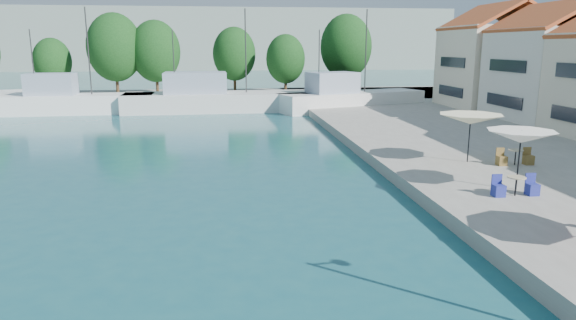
{
  "coord_description": "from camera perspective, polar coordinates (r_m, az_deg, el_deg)",
  "views": [
    {
      "loc": [
        -1.72,
        4.37,
        6.29
      ],
      "look_at": [
        0.98,
        26.0,
        1.43
      ],
      "focal_mm": 32.0,
      "sensor_mm": 36.0,
      "label": 1
    }
  ],
  "objects": [
    {
      "name": "quay_far",
      "position": [
        63.23,
        -12.87,
        6.81
      ],
      "size": [
        90.0,
        16.0,
        0.6
      ],
      "primitive_type": "cube",
      "color": "gray",
      "rests_on": "ground"
    },
    {
      "name": "hill_west",
      "position": [
        158.19,
        -17.86,
        12.6
      ],
      "size": [
        180.0,
        40.0,
        16.0
      ],
      "primitive_type": "cube",
      "color": "gray",
      "rests_on": "ground"
    },
    {
      "name": "hill_east",
      "position": [
        180.52,
        6.4,
        12.4
      ],
      "size": [
        140.0,
        40.0,
        12.0
      ],
      "primitive_type": "cube",
      "color": "gray",
      "rests_on": "ground"
    },
    {
      "name": "building_05",
      "position": [
        45.6,
        27.68,
        9.86
      ],
      "size": [
        8.4,
        8.8,
        9.7
      ],
      "color": "silver",
      "rests_on": "quay_right"
    },
    {
      "name": "building_06",
      "position": [
        53.26,
        22.18,
        10.8
      ],
      "size": [
        9.0,
        8.8,
        10.2
      ],
      "color": "#F6E5C5",
      "rests_on": "quay_right"
    },
    {
      "name": "trawler_02",
      "position": [
        52.96,
        -22.81,
        5.93
      ],
      "size": [
        14.33,
        4.21,
        10.2
      ],
      "rotation": [
        0.0,
        0.0,
        0.04
      ],
      "color": "white",
      "rests_on": "ground"
    },
    {
      "name": "trawler_03",
      "position": [
        51.36,
        -7.42,
        6.62
      ],
      "size": [
        19.91,
        5.7,
        10.2
      ],
      "rotation": [
        0.0,
        0.0,
        0.03
      ],
      "color": "silver",
      "rests_on": "ground"
    },
    {
      "name": "trawler_04",
      "position": [
        51.85,
        6.72,
        6.7
      ],
      "size": [
        15.64,
        8.6,
        10.2
      ],
      "rotation": [
        0.0,
        0.0,
        0.33
      ],
      "color": "silver",
      "rests_on": "ground"
    },
    {
      "name": "tree_03",
      "position": [
        69.97,
        -24.73,
        9.93
      ],
      "size": [
        4.52,
        4.52,
        6.68
      ],
      "color": "#3F2B19",
      "rests_on": "quay_far"
    },
    {
      "name": "tree_04",
      "position": [
        65.49,
        -18.7,
        11.77
      ],
      "size": [
        6.46,
        6.46,
        9.56
      ],
      "color": "#3F2B19",
      "rests_on": "quay_far"
    },
    {
      "name": "tree_05",
      "position": [
        65.03,
        -14.51,
        11.62
      ],
      "size": [
        5.92,
        5.92,
        8.77
      ],
      "color": "#3F2B19",
      "rests_on": "quay_far"
    },
    {
      "name": "tree_06",
      "position": [
        67.59,
        -5.99,
        11.64
      ],
      "size": [
        5.48,
        5.48,
        8.11
      ],
      "color": "#3F2B19",
      "rests_on": "quay_far"
    },
    {
      "name": "tree_07",
      "position": [
        64.45,
        -0.27,
        11.16
      ],
      "size": [
        4.82,
        4.82,
        7.14
      ],
      "color": "#3F2B19",
      "rests_on": "quay_far"
    },
    {
      "name": "tree_08",
      "position": [
        67.72,
        6.46,
        12.41
      ],
      "size": [
        6.56,
        6.56,
        9.7
      ],
      "color": "#3F2B19",
      "rests_on": "quay_far"
    },
    {
      "name": "umbrella_white",
      "position": [
        22.35,
        24.48,
        2.37
      ],
      "size": [
        2.72,
        2.72,
        2.43
      ],
      "color": "black",
      "rests_on": "quay_right"
    },
    {
      "name": "umbrella_cream",
      "position": [
        26.93,
        19.62,
        4.3
      ],
      "size": [
        3.16,
        3.16,
        2.42
      ],
      "color": "black",
      "rests_on": "quay_right"
    },
    {
      "name": "cafe_table_02",
      "position": [
        21.77,
        23.96,
        -2.92
      ],
      "size": [
        1.82,
        0.7,
        0.76
      ],
      "color": "black",
      "rests_on": "quay_right"
    },
    {
      "name": "cafe_table_03",
      "position": [
        27.38,
        23.92,
        0.08
      ],
      "size": [
        1.82,
        0.7,
        0.76
      ],
      "color": "black",
      "rests_on": "quay_right"
    }
  ]
}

